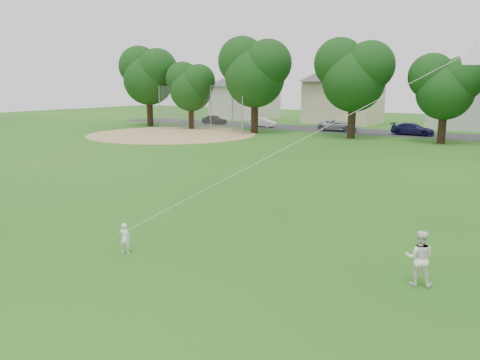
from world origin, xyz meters
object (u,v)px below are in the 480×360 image
Objects in this scene: older_boy at (419,258)px; kite at (297,142)px; toddler at (125,238)px; baseball_backstop at (208,108)px.

kite reaches higher than older_boy.
kite is at bearing -159.58° from toddler.
kite is 39.92m from baseball_backstop.
older_boy is 0.12× the size of kite.
older_boy is 4.98m from kite.
kite is at bearing -49.06° from baseball_backstop.
toddler is 0.09× the size of baseball_backstop.
baseball_backstop is at bearing 130.94° from kite.
baseball_backstop reaches higher than toddler.
kite is 1.05× the size of baseball_backstop.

